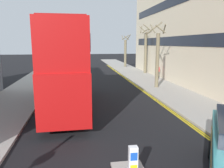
# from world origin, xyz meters

# --- Properties ---
(sidewalk_right) EXTENTS (4.00, 80.00, 0.14)m
(sidewalk_right) POSITION_xyz_m (6.50, 16.00, 0.07)
(sidewalk_right) COLOR #9E9991
(sidewalk_right) RESTS_ON ground
(sidewalk_left) EXTENTS (4.00, 80.00, 0.14)m
(sidewalk_left) POSITION_xyz_m (-6.50, 16.00, 0.07)
(sidewalk_left) COLOR #9E9991
(sidewalk_left) RESTS_ON ground
(kerb_line_outer) EXTENTS (0.10, 56.00, 0.01)m
(kerb_line_outer) POSITION_xyz_m (4.40, 14.00, 0.00)
(kerb_line_outer) COLOR yellow
(kerb_line_outer) RESTS_ON ground
(kerb_line_inner) EXTENTS (0.10, 56.00, 0.01)m
(kerb_line_inner) POSITION_xyz_m (4.24, 14.00, 0.00)
(kerb_line_inner) COLOR yellow
(kerb_line_inner) RESTS_ON ground
(keep_left_bollard) EXTENTS (0.36, 0.28, 1.11)m
(keep_left_bollard) POSITION_xyz_m (0.00, 3.53, 0.61)
(keep_left_bollard) COLOR silver
(keep_left_bollard) RESTS_ON traffic_island
(double_decker_bus_away) EXTENTS (2.92, 10.84, 5.64)m
(double_decker_bus_away) POSITION_xyz_m (-2.37, 12.42, 3.03)
(double_decker_bus_away) COLOR #B20F0F
(double_decker_bus_away) RESTS_ON ground
(pedestrian_far) EXTENTS (0.34, 0.22, 1.62)m
(pedestrian_far) POSITION_xyz_m (7.97, 22.70, 0.99)
(pedestrian_far) COLOR #2D2D38
(pedestrian_far) RESTS_ON sidewalk_right
(street_tree_near) EXTENTS (1.49, 1.47, 5.85)m
(street_tree_near) POSITION_xyz_m (7.02, 36.97, 2.79)
(street_tree_near) COLOR #6B6047
(street_tree_near) RESTS_ON sidewalk_right
(street_tree_mid) EXTENTS (1.90, 1.91, 6.79)m
(street_tree_mid) POSITION_xyz_m (7.95, 27.82, 3.33)
(street_tree_mid) COLOR #6B6047
(street_tree_mid) RESTS_ON sidewalk_right
(street_tree_far) EXTENTS (1.61, 1.62, 6.29)m
(street_tree_far) POSITION_xyz_m (5.93, 17.59, 3.08)
(street_tree_far) COLOR #6B6047
(street_tree_far) RESTS_ON sidewalk_right
(townhouse_terrace_right) EXTENTS (10.08, 28.00, 12.07)m
(townhouse_terrace_right) POSITION_xyz_m (13.50, 21.08, 6.04)
(townhouse_terrace_right) COLOR beige
(townhouse_terrace_right) RESTS_ON ground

